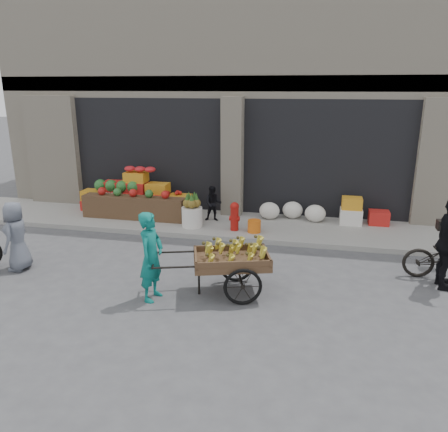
% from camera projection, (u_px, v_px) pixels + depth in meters
% --- Properties ---
extents(ground, '(80.00, 80.00, 0.00)m').
position_uv_depth(ground, '(175.00, 298.00, 7.58)').
color(ground, '#424244').
rests_on(ground, ground).
extents(sidewalk, '(18.00, 2.20, 0.12)m').
position_uv_depth(sidewalk, '(225.00, 225.00, 11.39)').
color(sidewalk, gray).
rests_on(sidewalk, ground).
extents(building, '(14.00, 6.45, 7.00)m').
position_uv_depth(building, '(251.00, 91.00, 14.13)').
color(building, beige).
rests_on(building, ground).
extents(fruit_display, '(3.10, 1.12, 1.24)m').
position_uv_depth(fruit_display, '(140.00, 195.00, 12.00)').
color(fruit_display, red).
rests_on(fruit_display, sidewalk).
extents(pineapple_bin, '(0.52, 0.52, 0.50)m').
position_uv_depth(pineapple_bin, '(192.00, 217.00, 10.99)').
color(pineapple_bin, silver).
rests_on(pineapple_bin, sidewalk).
extents(fire_hydrant, '(0.22, 0.22, 0.71)m').
position_uv_depth(fire_hydrant, '(235.00, 215.00, 10.68)').
color(fire_hydrant, '#A5140F').
rests_on(fire_hydrant, sidewalk).
extents(orange_bucket, '(0.32, 0.32, 0.30)m').
position_uv_depth(orange_bucket, '(254.00, 226.00, 10.60)').
color(orange_bucket, orange).
rests_on(orange_bucket, sidewalk).
extents(right_bay_goods, '(3.35, 0.60, 0.70)m').
position_uv_depth(right_bay_goods, '(329.00, 212.00, 11.31)').
color(right_bay_goods, silver).
rests_on(right_bay_goods, sidewalk).
extents(seated_person, '(0.51, 0.43, 0.93)m').
position_uv_depth(seated_person, '(213.00, 204.00, 11.41)').
color(seated_person, black).
rests_on(seated_person, sidewalk).
extents(banana_cart, '(2.37, 1.49, 0.92)m').
position_uv_depth(banana_cart, '(229.00, 258.00, 7.59)').
color(banana_cart, brown).
rests_on(banana_cart, ground).
extents(vendor_woman, '(0.44, 0.61, 1.56)m').
position_uv_depth(vendor_woman, '(151.00, 257.00, 7.36)').
color(vendor_woman, '#0E6E65').
rests_on(vendor_woman, ground).
extents(vendor_grey, '(0.52, 0.73, 1.39)m').
position_uv_depth(vendor_grey, '(16.00, 236.00, 8.60)').
color(vendor_grey, slate).
rests_on(vendor_grey, ground).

